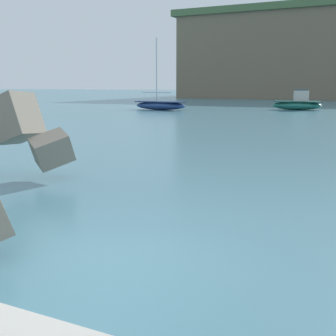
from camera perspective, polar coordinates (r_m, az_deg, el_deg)
The scene contains 4 objects.
ground_plane at distance 6.64m, azimuth -7.63°, elevation -12.16°, with size 400.00×400.00×0.00m, color #42707F.
breakwater_jetty at distance 7.52m, azimuth 16.83°, elevation 0.83°, with size 31.15×7.44×3.40m.
boat_mid_centre at distance 48.47m, azimuth 15.92°, elevation 7.76°, with size 5.08×2.41×2.06m.
boat_mid_right at distance 46.79m, azimuth -0.98°, elevation 7.89°, with size 5.73×1.92×7.17m.
Camera 1 is at (3.51, -5.03, 2.54)m, focal length 48.74 mm.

